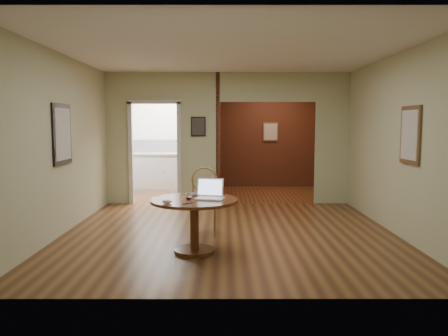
{
  "coord_description": "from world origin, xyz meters",
  "views": [
    {
      "loc": [
        -0.08,
        -6.49,
        1.65
      ],
      "look_at": [
        -0.08,
        -0.2,
        1.02
      ],
      "focal_mm": 35.0,
      "sensor_mm": 36.0,
      "label": 1
    }
  ],
  "objects_px": {
    "dining_table": "(194,213)",
    "closed_laptop": "(198,195)",
    "chair": "(204,197)",
    "open_laptop": "(210,193)"
  },
  "relations": [
    {
      "from": "dining_table",
      "to": "open_laptop",
      "type": "relative_size",
      "value": 2.73
    },
    {
      "from": "closed_laptop",
      "to": "open_laptop",
      "type": "bearing_deg",
      "value": -34.88
    },
    {
      "from": "open_laptop",
      "to": "closed_laptop",
      "type": "distance_m",
      "value": 0.25
    },
    {
      "from": "open_laptop",
      "to": "closed_laptop",
      "type": "xyz_separation_m",
      "value": [
        -0.17,
        0.18,
        -0.05
      ]
    },
    {
      "from": "dining_table",
      "to": "closed_laptop",
      "type": "relative_size",
      "value": 3.08
    },
    {
      "from": "dining_table",
      "to": "closed_laptop",
      "type": "height_order",
      "value": "closed_laptop"
    },
    {
      "from": "open_laptop",
      "to": "closed_laptop",
      "type": "bearing_deg",
      "value": 146.46
    },
    {
      "from": "chair",
      "to": "closed_laptop",
      "type": "xyz_separation_m",
      "value": [
        -0.06,
        -0.71,
        0.15
      ]
    },
    {
      "from": "dining_table",
      "to": "chair",
      "type": "distance_m",
      "value": 0.96
    },
    {
      "from": "closed_laptop",
      "to": "chair",
      "type": "bearing_deg",
      "value": 98.2
    }
  ]
}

